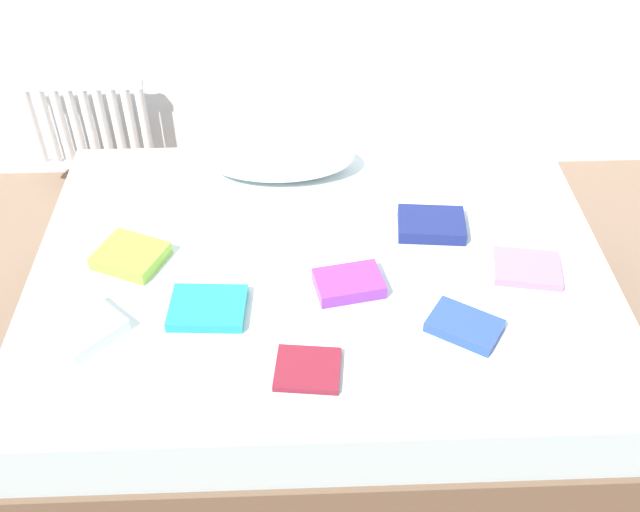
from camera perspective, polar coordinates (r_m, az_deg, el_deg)
The scene contains 12 objects.
ground_plane at distance 2.85m, azimuth 0.04°, elevation -7.92°, with size 8.00×8.00×0.00m, color #7F6651.
bed at distance 2.67m, azimuth 0.04°, elevation -4.46°, with size 2.00×1.50×0.50m.
radiator at distance 3.70m, azimuth -17.52°, elevation 9.66°, with size 0.57×0.04×0.47m.
pillow at distance 2.87m, azimuth -3.14°, elevation 7.79°, with size 0.58×0.28×0.16m, color white.
textbook_purple at distance 2.38m, azimuth 2.26°, elevation -2.15°, with size 0.22×0.15×0.05m, color purple.
textbook_lime at distance 2.57m, azimuth -14.56°, elevation 0.02°, with size 0.22×0.18×0.05m, color #8CC638.
textbook_teal at distance 2.34m, azimuth -8.75°, elevation -4.02°, with size 0.24×0.19×0.03m, color teal.
textbook_navy at distance 2.64m, azimuth 8.68°, elevation 2.45°, with size 0.24×0.17×0.05m, color navy.
textbook_white at distance 2.35m, azimuth -17.76°, elevation -5.43°, with size 0.20×0.17×0.04m, color white.
textbook_blue at distance 2.30m, azimuth 11.22°, elevation -5.36°, with size 0.21×0.14×0.04m, color #2847B7.
textbook_pink at distance 2.55m, azimuth 15.85°, elevation -0.93°, with size 0.22×0.17×0.03m, color pink.
textbook_maroon at distance 2.15m, azimuth -0.97°, elevation -8.83°, with size 0.19×0.16×0.02m, color maroon.
Camera 1 is at (-0.07, -1.86, 2.16)m, focal length 40.98 mm.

